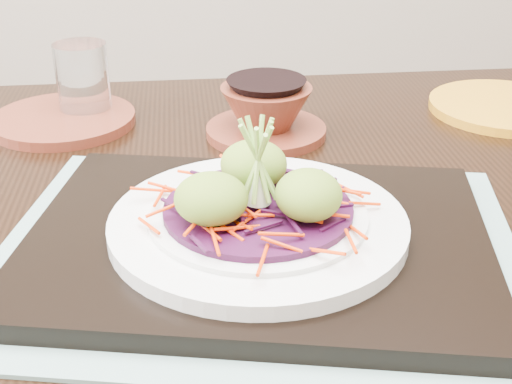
{
  "coord_description": "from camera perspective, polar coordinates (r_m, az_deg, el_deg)",
  "views": [
    {
      "loc": [
        0.03,
        -0.57,
        1.12
      ],
      "look_at": [
        0.08,
        -0.04,
        0.85
      ],
      "focal_mm": 50.0,
      "sensor_mm": 36.0,
      "label": 1
    }
  ],
  "objects": [
    {
      "name": "placemat",
      "position": [
        0.61,
        0.16,
        -4.72
      ],
      "size": [
        0.5,
        0.42,
        0.0
      ],
      "primitive_type": "cube",
      "rotation": [
        0.0,
        0.0,
        -0.19
      ],
      "color": "gray",
      "rests_on": "dining_table"
    },
    {
      "name": "serving_tray",
      "position": [
        0.6,
        0.16,
        -3.87
      ],
      "size": [
        0.43,
        0.35,
        0.02
      ],
      "primitive_type": "cube",
      "rotation": [
        0.0,
        0.0,
        -0.19
      ],
      "color": "black",
      "rests_on": "placemat"
    },
    {
      "name": "cabbage_bed",
      "position": [
        0.59,
        0.17,
        -1.4
      ],
      "size": [
        0.16,
        0.16,
        0.01
      ],
      "primitive_type": "cylinder",
      "color": "#3A0B30",
      "rests_on": "white_plate"
    },
    {
      "name": "white_plate",
      "position": [
        0.59,
        0.16,
        -2.47
      ],
      "size": [
        0.25,
        0.25,
        0.02
      ],
      "color": "silver",
      "rests_on": "serving_tray"
    },
    {
      "name": "terracotta_side_plate",
      "position": [
        0.9,
        -15.14,
        5.59
      ],
      "size": [
        0.18,
        0.18,
        0.01
      ],
      "primitive_type": "cylinder",
      "rotation": [
        0.0,
        0.0,
        0.07
      ],
      "color": "#5B2315",
      "rests_on": "dining_table"
    },
    {
      "name": "water_glass",
      "position": [
        0.91,
        -13.67,
        8.66
      ],
      "size": [
        0.08,
        0.08,
        0.09
      ],
      "primitive_type": "cylinder",
      "rotation": [
        0.0,
        0.0,
        0.19
      ],
      "color": "white",
      "rests_on": "dining_table"
    },
    {
      "name": "dining_table",
      "position": [
        0.71,
        -0.54,
        -9.8
      ],
      "size": [
        1.3,
        0.88,
        0.8
      ],
      "rotation": [
        0.0,
        0.0,
        0.03
      ],
      "color": "black",
      "rests_on": "ground"
    },
    {
      "name": "yellow_plate",
      "position": [
        0.97,
        19.27,
        6.45
      ],
      "size": [
        0.25,
        0.25,
        0.01
      ],
      "primitive_type": "cylinder",
      "rotation": [
        0.0,
        0.0,
        0.37
      ],
      "color": "#C27B15",
      "rests_on": "dining_table"
    },
    {
      "name": "terracotta_bowl_set",
      "position": [
        0.83,
        0.82,
        6.27
      ],
      "size": [
        0.17,
        0.17,
        0.06
      ],
      "rotation": [
        0.0,
        0.0,
        0.21
      ],
      "color": "#5B2315",
      "rests_on": "dining_table"
    },
    {
      "name": "guacamole_scoops",
      "position": [
        0.58,
        0.17,
        0.51
      ],
      "size": [
        0.14,
        0.12,
        0.04
      ],
      "color": "olive",
      "rests_on": "cabbage_bed"
    },
    {
      "name": "scallion_garnish",
      "position": [
        0.57,
        0.17,
        2.25
      ],
      "size": [
        0.06,
        0.06,
        0.09
      ],
      "primitive_type": null,
      "color": "#85B147",
      "rests_on": "cabbage_bed"
    },
    {
      "name": "carrot_julienne",
      "position": [
        0.58,
        0.17,
        -0.74
      ],
      "size": [
        0.19,
        0.19,
        0.01
      ],
      "primitive_type": null,
      "color": "red",
      "rests_on": "cabbage_bed"
    }
  ]
}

